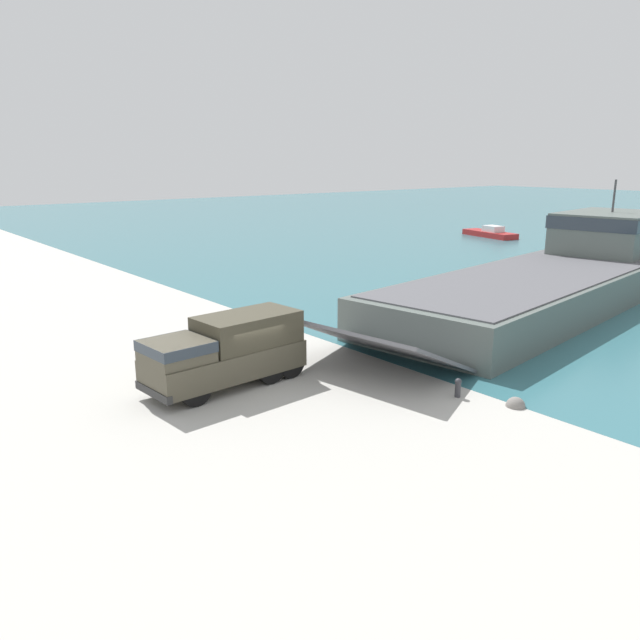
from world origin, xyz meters
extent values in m
plane|color=#B7B5AD|center=(0.00, 0.00, 0.00)|extent=(240.00, 240.00, 0.00)
cube|color=#56605B|center=(-0.15, 22.98, 1.13)|extent=(12.89, 31.89, 2.27)
cube|color=#56565B|center=(-0.15, 22.98, 2.31)|extent=(12.02, 30.56, 0.08)
cube|color=#56605B|center=(-1.58, 33.54, 3.81)|extent=(7.28, 9.42, 3.10)
cube|color=#28333D|center=(-1.58, 33.54, 4.75)|extent=(7.47, 9.53, 0.93)
cylinder|color=#3F3F42|center=(-1.58, 33.54, 6.56)|extent=(0.16, 0.16, 2.40)
cube|color=#56565B|center=(2.24, 5.29, 1.23)|extent=(8.07, 5.74, 2.22)
cube|color=#4C4738|center=(-0.23, -0.99, 1.00)|extent=(2.87, 6.95, 1.14)
cube|color=#4C4738|center=(-0.09, -3.23, 1.99)|extent=(2.43, 2.46, 0.83)
cube|color=#28333D|center=(-0.09, -3.23, 2.20)|extent=(2.51, 2.49, 0.42)
cube|color=#413C2E|center=(-0.31, 0.16, 2.24)|extent=(2.61, 4.44, 1.33)
cube|color=#2D2D2D|center=(-0.02, -4.31, 0.58)|extent=(2.50, 0.40, 0.32)
cylinder|color=black|center=(0.92, -3.03, 0.67)|extent=(0.42, 1.36, 1.34)
cylinder|color=black|center=(-1.12, -3.16, 0.67)|extent=(0.42, 1.36, 1.34)
cylinder|color=black|center=(0.69, 0.63, 0.67)|extent=(0.42, 1.36, 1.34)
cylinder|color=black|center=(-1.36, 0.50, 0.67)|extent=(0.42, 1.36, 1.34)
cylinder|color=black|center=(0.62, 1.73, 0.67)|extent=(0.42, 1.36, 1.34)
cylinder|color=black|center=(-1.43, 1.60, 0.67)|extent=(0.42, 1.36, 1.34)
cylinder|color=#3D4C33|center=(-3.15, -1.14, 0.44)|extent=(0.14, 0.14, 0.88)
cylinder|color=#3D4C33|center=(-3.09, -1.31, 0.44)|extent=(0.14, 0.14, 0.88)
cube|color=#3D4C33|center=(-3.12, -1.23, 1.23)|extent=(0.38, 0.50, 0.70)
sphere|color=tan|center=(-3.12, -1.23, 1.70)|extent=(0.24, 0.24, 0.24)
cube|color=#B22323|center=(-25.17, 51.30, 0.33)|extent=(7.93, 4.01, 0.67)
cube|color=silver|center=(-24.61, 51.17, 1.03)|extent=(2.59, 2.12, 0.73)
cylinder|color=#333338|center=(6.69, 5.50, 0.29)|extent=(0.23, 0.23, 0.57)
sphere|color=#333338|center=(6.69, 5.50, 0.65)|extent=(0.27, 0.27, 0.27)
sphere|color=gray|center=(8.73, 6.44, 0.00)|extent=(0.75, 0.75, 0.75)
sphere|color=#66605B|center=(-8.54, 6.07, 0.00)|extent=(1.01, 1.01, 1.01)
camera|label=1|loc=(21.31, -13.47, 9.16)|focal=35.00mm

